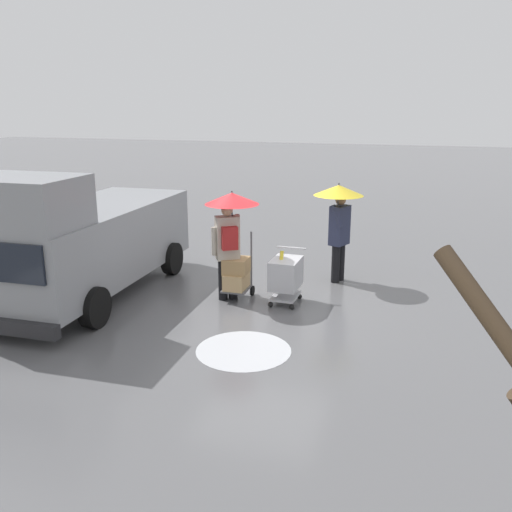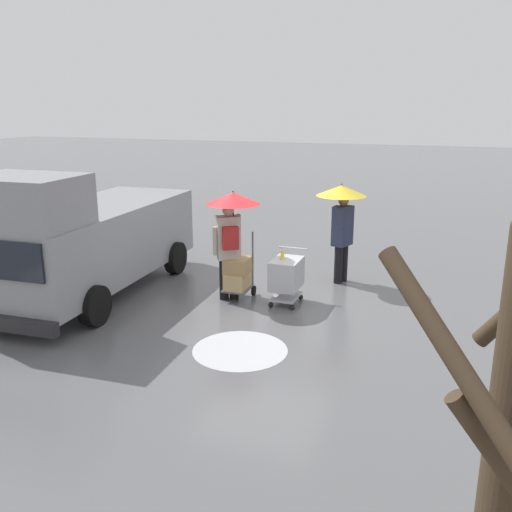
{
  "view_description": "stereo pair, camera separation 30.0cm",
  "coord_description": "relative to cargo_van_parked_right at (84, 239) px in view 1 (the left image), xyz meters",
  "views": [
    {
      "loc": [
        -2.97,
        9.58,
        3.71
      ],
      "look_at": [
        -0.0,
        0.39,
        1.05
      ],
      "focal_mm": 38.63,
      "sensor_mm": 36.0,
      "label": 1
    },
    {
      "loc": [
        -3.26,
        9.48,
        3.71
      ],
      "look_at": [
        -0.0,
        0.39,
        1.05
      ],
      "focal_mm": 38.63,
      "sensor_mm": 36.0,
      "label": 2
    }
  ],
  "objects": [
    {
      "name": "shopping_cart_vendor",
      "position": [
        -3.84,
        -0.86,
        -0.61
      ],
      "size": [
        0.58,
        0.82,
        1.04
      ],
      "color": "#B2B2B7",
      "rests_on": "ground"
    },
    {
      "name": "pedestrian_pink_side",
      "position": [
        -4.54,
        -2.48,
        0.41
      ],
      "size": [
        1.04,
        1.04,
        2.15
      ],
      "color": "black",
      "rests_on": "ground"
    },
    {
      "name": "slush_patch_under_van",
      "position": [
        -3.77,
        1.41,
        -1.18
      ],
      "size": [
        1.5,
        1.5,
        0.01
      ],
      "primitive_type": "cylinder",
      "color": "silver",
      "rests_on": "ground"
    },
    {
      "name": "ground_plane",
      "position": [
        -3.41,
        -0.7,
        -1.18
      ],
      "size": [
        90.0,
        90.0,
        0.0
      ],
      "primitive_type": "plane",
      "color": "#5B5B5E"
    },
    {
      "name": "pedestrian_black_side",
      "position": [
        -2.75,
        -0.75,
        0.39
      ],
      "size": [
        1.04,
        1.04,
        2.15
      ],
      "color": "black",
      "rests_on": "ground"
    },
    {
      "name": "cargo_van_parked_right",
      "position": [
        0.0,
        0.0,
        0.0
      ],
      "size": [
        2.36,
        5.41,
        2.6
      ],
      "color": "gray",
      "rests_on": "ground"
    },
    {
      "name": "hand_dolly_boxes",
      "position": [
        -2.86,
        -0.78,
        -0.67
      ],
      "size": [
        0.54,
        0.72,
        1.32
      ],
      "color": "#515156",
      "rests_on": "ground"
    }
  ]
}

